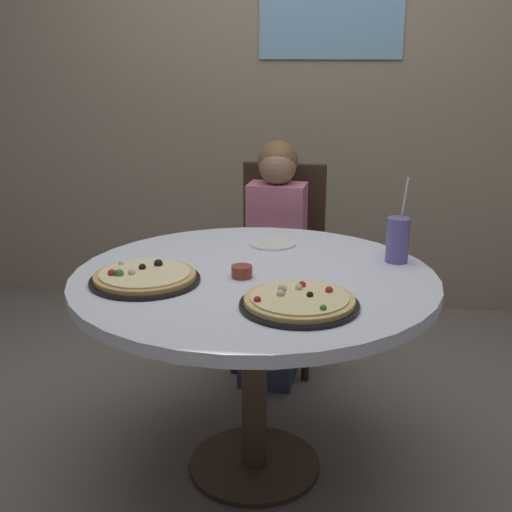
{
  "coord_description": "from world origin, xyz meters",
  "views": [
    {
      "loc": [
        0.26,
        -2.1,
        1.48
      ],
      "look_at": [
        0.0,
        0.05,
        0.8
      ],
      "focal_mm": 46.73,
      "sensor_mm": 36.0,
      "label": 1
    }
  ],
  "objects_px": {
    "dining_table": "(254,301)",
    "pizza_veggie": "(299,301)",
    "chair_wooden": "(280,253)",
    "pizza_cheese": "(145,277)",
    "soda_cup": "(398,240)",
    "sauce_bowl": "(242,272)",
    "plate_small": "(273,243)",
    "diner_child": "(273,274)"
  },
  "relations": [
    {
      "from": "pizza_cheese",
      "to": "plate_small",
      "type": "bearing_deg",
      "value": 51.86
    },
    {
      "from": "pizza_veggie",
      "to": "sauce_bowl",
      "type": "xyz_separation_m",
      "value": [
        -0.2,
        0.24,
        0.0
      ]
    },
    {
      "from": "soda_cup",
      "to": "dining_table",
      "type": "bearing_deg",
      "value": -157.39
    },
    {
      "from": "soda_cup",
      "to": "pizza_cheese",
      "type": "bearing_deg",
      "value": -159.13
    },
    {
      "from": "dining_table",
      "to": "plate_small",
      "type": "xyz_separation_m",
      "value": [
        0.03,
        0.36,
        0.1
      ]
    },
    {
      "from": "soda_cup",
      "to": "chair_wooden",
      "type": "bearing_deg",
      "value": 121.89
    },
    {
      "from": "diner_child",
      "to": "pizza_cheese",
      "type": "relative_size",
      "value": 3.01
    },
    {
      "from": "soda_cup",
      "to": "sauce_bowl",
      "type": "bearing_deg",
      "value": -155.89
    },
    {
      "from": "diner_child",
      "to": "pizza_cheese",
      "type": "bearing_deg",
      "value": -110.54
    },
    {
      "from": "diner_child",
      "to": "soda_cup",
      "type": "bearing_deg",
      "value": -49.85
    },
    {
      "from": "pizza_veggie",
      "to": "dining_table",
      "type": "bearing_deg",
      "value": 121.46
    },
    {
      "from": "dining_table",
      "to": "chair_wooden",
      "type": "bearing_deg",
      "value": 89.47
    },
    {
      "from": "dining_table",
      "to": "pizza_cheese",
      "type": "bearing_deg",
      "value": -161.64
    },
    {
      "from": "soda_cup",
      "to": "sauce_bowl",
      "type": "relative_size",
      "value": 4.38
    },
    {
      "from": "dining_table",
      "to": "sauce_bowl",
      "type": "relative_size",
      "value": 17.6
    },
    {
      "from": "sauce_bowl",
      "to": "plate_small",
      "type": "height_order",
      "value": "sauce_bowl"
    },
    {
      "from": "pizza_cheese",
      "to": "plate_small",
      "type": "xyz_separation_m",
      "value": [
        0.37,
        0.47,
        -0.01
      ]
    },
    {
      "from": "plate_small",
      "to": "chair_wooden",
      "type": "bearing_deg",
      "value": 91.77
    },
    {
      "from": "pizza_veggie",
      "to": "soda_cup",
      "type": "height_order",
      "value": "soda_cup"
    },
    {
      "from": "chair_wooden",
      "to": "soda_cup",
      "type": "bearing_deg",
      "value": -58.11
    },
    {
      "from": "pizza_veggie",
      "to": "sauce_bowl",
      "type": "relative_size",
      "value": 5.08
    },
    {
      "from": "dining_table",
      "to": "pizza_veggie",
      "type": "distance_m",
      "value": 0.34
    },
    {
      "from": "pizza_cheese",
      "to": "sauce_bowl",
      "type": "height_order",
      "value": "pizza_cheese"
    },
    {
      "from": "chair_wooden",
      "to": "sauce_bowl",
      "type": "relative_size",
      "value": 13.57
    },
    {
      "from": "dining_table",
      "to": "pizza_veggie",
      "type": "bearing_deg",
      "value": -58.54
    },
    {
      "from": "pizza_veggie",
      "to": "chair_wooden",
      "type": "bearing_deg",
      "value": 97.23
    },
    {
      "from": "dining_table",
      "to": "plate_small",
      "type": "distance_m",
      "value": 0.37
    },
    {
      "from": "sauce_bowl",
      "to": "chair_wooden",
      "type": "bearing_deg",
      "value": 87.35
    },
    {
      "from": "dining_table",
      "to": "pizza_veggie",
      "type": "height_order",
      "value": "pizza_veggie"
    },
    {
      "from": "soda_cup",
      "to": "sauce_bowl",
      "type": "xyz_separation_m",
      "value": [
        -0.52,
        -0.23,
        -0.06
      ]
    },
    {
      "from": "chair_wooden",
      "to": "pizza_veggie",
      "type": "xyz_separation_m",
      "value": [
        0.16,
        -1.24,
        0.24
      ]
    },
    {
      "from": "dining_table",
      "to": "sauce_bowl",
      "type": "distance_m",
      "value": 0.13
    },
    {
      "from": "chair_wooden",
      "to": "dining_table",
      "type": "bearing_deg",
      "value": -90.53
    },
    {
      "from": "pizza_cheese",
      "to": "plate_small",
      "type": "relative_size",
      "value": 2.0
    },
    {
      "from": "chair_wooden",
      "to": "pizza_cheese",
      "type": "bearing_deg",
      "value": -108.1
    },
    {
      "from": "pizza_veggie",
      "to": "soda_cup",
      "type": "distance_m",
      "value": 0.57
    },
    {
      "from": "dining_table",
      "to": "diner_child",
      "type": "height_order",
      "value": "diner_child"
    },
    {
      "from": "diner_child",
      "to": "sauce_bowl",
      "type": "xyz_separation_m",
      "value": [
        -0.03,
        -0.82,
        0.29
      ]
    },
    {
      "from": "soda_cup",
      "to": "plate_small",
      "type": "bearing_deg",
      "value": 160.98
    },
    {
      "from": "diner_child",
      "to": "sauce_bowl",
      "type": "relative_size",
      "value": 15.46
    },
    {
      "from": "chair_wooden",
      "to": "diner_child",
      "type": "bearing_deg",
      "value": -95.1
    },
    {
      "from": "chair_wooden",
      "to": "pizza_veggie",
      "type": "relative_size",
      "value": 2.67
    }
  ]
}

